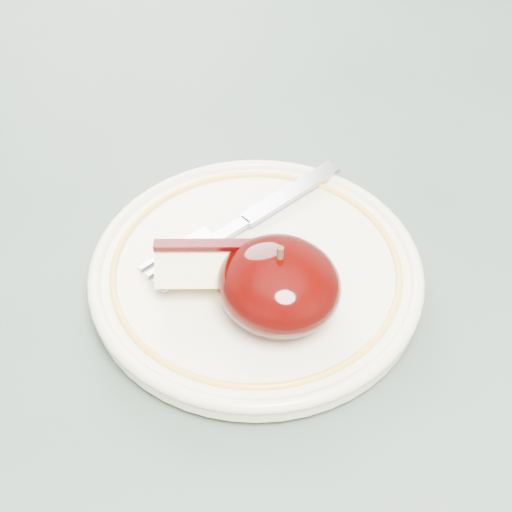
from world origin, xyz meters
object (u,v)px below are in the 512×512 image
Objects in this scene: table at (213,306)px; fork at (244,222)px; plate at (256,271)px; apple_half at (279,285)px.

table is 0.11m from fork.
plate is 1.29× the size of fork.
apple_half is 0.08m from fork.
plate is at bearing 147.95° from apple_half.
table is 4.19× the size of plate.
table is at bearing 155.24° from apple_half.
plate is 0.04m from fork.
plate is 0.05m from apple_half.
apple_half reaches higher than fork.
table is at bearing 159.55° from plate.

